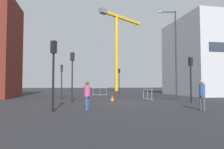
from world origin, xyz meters
TOP-DOWN VIEW (x-y plane):
  - ground at (0.00, 0.00)m, footprint 160.00×160.00m
  - office_block at (16.97, 9.75)m, footprint 13.66×10.55m
  - construction_crane at (6.11, 31.60)m, footprint 12.58×9.08m
  - streetlamp_tall at (5.56, 2.22)m, footprint 1.77×0.53m
  - traffic_light_corner at (5.11, -1.36)m, footprint 0.38×0.26m
  - traffic_light_crosswalk at (-5.57, -4.74)m, footprint 0.38×0.36m
  - traffic_light_verge at (-5.66, 5.84)m, footprint 0.26×0.38m
  - traffic_light_median at (2.92, 15.55)m, footprint 0.38×0.28m
  - traffic_light_island at (-4.54, 0.84)m, footprint 0.39×0.35m
  - pedestrian_walking at (3.08, -5.70)m, footprint 0.34×0.34m
  - pedestrian_waiting at (-3.62, -4.15)m, footprint 0.34×0.34m
  - safety_barrier_rear at (2.80, 2.56)m, footprint 0.33×1.85m
  - safety_barrier_right_run at (-0.77, 11.51)m, footprint 2.07×0.23m
  - traffic_cone_striped at (-0.94, 1.59)m, footprint 0.52×0.52m

SIDE VIEW (x-z plane):
  - ground at x=0.00m, z-range 0.00..0.00m
  - traffic_cone_striped at x=-0.94m, z-range -0.02..0.50m
  - safety_barrier_rear at x=2.80m, z-range 0.02..1.10m
  - safety_barrier_right_run at x=-0.77m, z-range 0.02..1.10m
  - pedestrian_waiting at x=-3.62m, z-range 0.14..1.86m
  - pedestrian_walking at x=3.08m, z-range 0.15..1.96m
  - traffic_light_verge at x=-5.66m, z-range 0.65..4.30m
  - traffic_light_corner at x=5.11m, z-range 0.66..4.45m
  - traffic_light_crosswalk at x=-5.57m, z-range 0.69..4.68m
  - traffic_light_median at x=2.92m, z-range 0.69..4.77m
  - traffic_light_island at x=-4.54m, z-range 0.71..4.96m
  - streetlamp_tall at x=5.56m, z-range 0.68..9.72m
  - office_block at x=16.97m, z-range 0.00..10.87m
  - construction_crane at x=6.11m, z-range 3.15..22.16m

